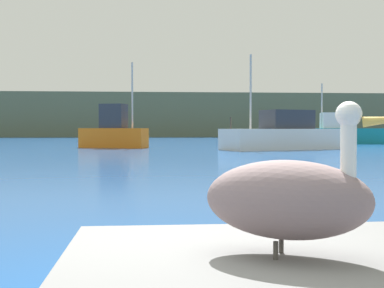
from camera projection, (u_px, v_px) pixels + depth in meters
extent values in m
cube|color=#5B664C|center=(149.00, 116.00, 83.92)|extent=(140.00, 15.07, 6.70)
ellipsoid|color=gray|center=(287.00, 200.00, 3.07)|extent=(1.11, 0.87, 0.47)
cylinder|color=white|center=(348.00, 156.00, 2.94)|extent=(0.09, 0.09, 0.39)
sphere|color=white|center=(349.00, 114.00, 2.94)|extent=(0.15, 0.15, 0.15)
cylinder|color=#4C4742|center=(281.00, 244.00, 3.18)|extent=(0.03, 0.03, 0.11)
cylinder|color=#4C4742|center=(276.00, 250.00, 3.02)|extent=(0.03, 0.03, 0.11)
cube|color=orange|center=(114.00, 138.00, 34.86)|extent=(4.74, 2.90, 1.33)
cube|color=#2D333D|center=(114.00, 116.00, 34.81)|extent=(1.93, 1.70, 1.63)
cylinder|color=#B2B2B2|center=(132.00, 95.00, 34.43)|extent=(0.12, 0.12, 4.39)
cube|color=teal|center=(344.00, 136.00, 44.07)|extent=(6.49, 2.97, 1.32)
cube|color=silver|center=(331.00, 121.00, 44.09)|extent=(1.83, 1.95, 1.33)
cylinder|color=#B2B2B2|center=(322.00, 106.00, 44.10)|extent=(0.12, 0.12, 3.84)
cylinder|color=#3F382D|center=(308.00, 124.00, 44.21)|extent=(0.10, 0.10, 0.70)
cube|color=white|center=(282.00, 139.00, 32.18)|extent=(8.06, 5.11, 1.28)
cube|color=#2D333D|center=(287.00, 119.00, 32.30)|extent=(3.44, 2.78, 1.17)
cylinder|color=#B2B2B2|center=(251.00, 92.00, 31.11)|extent=(0.12, 0.12, 4.48)
cylinder|color=#3F382D|center=(231.00, 123.00, 30.58)|extent=(0.10, 0.10, 0.70)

